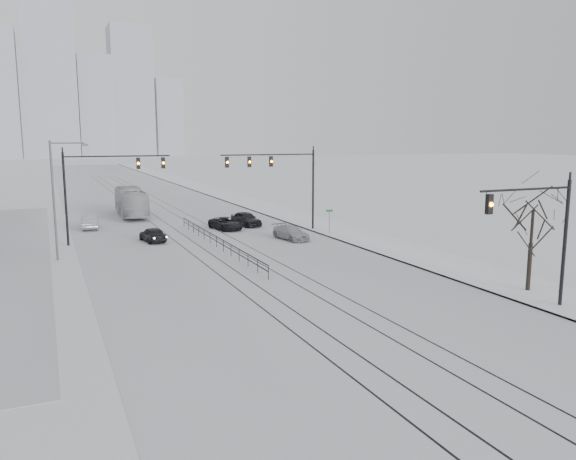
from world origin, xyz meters
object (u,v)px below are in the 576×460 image
object	(u,v)px
sedan_sb_inner	(153,235)
sedan_nb_front	(226,224)
sedan_sb_outer	(90,222)
box_truck	(131,202)
sedan_nb_far	(246,219)
traffic_mast_near	(544,227)
bare_tree	(533,219)
sedan_nb_right	(291,233)

from	to	relation	value
sedan_sb_inner	sedan_nb_front	size ratio (longest dim) A/B	0.88
sedan_sb_outer	box_truck	bearing A→B (deg)	-116.80
sedan_sb_inner	sedan_nb_far	world-z (taller)	sedan_nb_far
sedan_nb_far	sedan_nb_front	bearing A→B (deg)	-162.19
sedan_sb_inner	box_truck	xyz separation A→B (m)	(0.71, 18.10, 0.98)
traffic_mast_near	box_truck	bearing A→B (deg)	107.26
sedan_sb_inner	box_truck	size ratio (longest dim) A/B	0.33
bare_tree	box_truck	world-z (taller)	bare_tree
bare_tree	sedan_nb_far	distance (m)	32.14
traffic_mast_near	sedan_sb_inner	size ratio (longest dim) A/B	1.80
bare_tree	sedan_sb_inner	world-z (taller)	bare_tree
bare_tree	box_truck	bearing A→B (deg)	111.15
bare_tree	sedan_sb_outer	xyz separation A→B (m)	(-22.24, 35.71, -3.75)
sedan_nb_front	sedan_nb_right	bearing A→B (deg)	-75.28
sedan_sb_outer	box_truck	xyz separation A→B (m)	(5.25, 8.19, 0.90)
sedan_sb_inner	box_truck	distance (m)	18.14
sedan_sb_outer	sedan_nb_right	bearing A→B (deg)	145.68
sedan_sb_outer	bare_tree	bearing A→B (deg)	127.80
sedan_nb_front	sedan_sb_outer	bearing A→B (deg)	143.33
sedan_sb_inner	sedan_nb_far	size ratio (longest dim) A/B	0.88
sedan_nb_far	box_truck	distance (m)	16.21
sedan_nb_far	sedan_sb_outer	bearing A→B (deg)	153.21
sedan_nb_right	box_truck	world-z (taller)	box_truck
sedan_nb_front	sedan_nb_far	distance (m)	3.03
traffic_mast_near	sedan_sb_outer	bearing A→B (deg)	117.12
box_truck	sedan_nb_right	bearing A→B (deg)	118.62
bare_tree	sedan_nb_front	size ratio (longest dim) A/B	1.37
sedan_nb_right	box_truck	bearing A→B (deg)	107.17
sedan_nb_front	bare_tree	bearing A→B (deg)	-83.06
bare_tree	box_truck	size ratio (longest dim) A/B	0.52
sedan_sb_inner	sedan_sb_outer	size ratio (longest dim) A/B	0.86
sedan_nb_right	sedan_nb_far	distance (m)	9.29
sedan_nb_right	traffic_mast_near	bearing A→B (deg)	-91.55
sedan_sb_outer	sedan_nb_right	world-z (taller)	sedan_sb_outer
sedan_nb_right	bare_tree	bearing A→B (deg)	-84.44
traffic_mast_near	sedan_nb_far	distance (m)	34.66
sedan_sb_outer	sedan_nb_right	distance (m)	21.37
bare_tree	sedan_sb_outer	world-z (taller)	bare_tree
sedan_sb_inner	sedan_nb_far	bearing A→B (deg)	-161.71
sedan_nb_front	sedan_sb_inner	bearing A→B (deg)	-164.97
sedan_sb_outer	sedan_nb_far	distance (m)	15.89
sedan_nb_right	sedan_nb_far	bearing A→B (deg)	87.28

